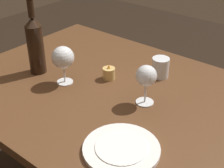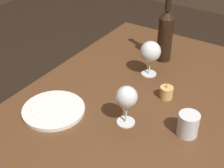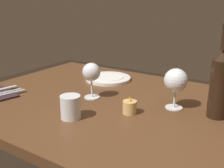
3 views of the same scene
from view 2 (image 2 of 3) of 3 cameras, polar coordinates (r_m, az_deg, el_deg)
The scene contains 7 objects.
dining_table at distance 1.31m, azimuth 4.70°, elevation -6.58°, with size 1.30×0.90×0.74m.
wine_glass_left at distance 1.38m, azimuth 6.79°, elevation 5.61°, with size 0.09×0.09×0.16m.
wine_glass_right at distance 1.09m, azimuth 2.58°, elevation -2.44°, with size 0.08×0.08×0.15m.
wine_bottle at distance 1.50m, azimuth 9.38°, elevation 8.67°, with size 0.07×0.07×0.33m.
water_tumbler at distance 1.12m, azimuth 13.26°, elevation -7.12°, with size 0.07×0.07×0.08m.
votive_candle at distance 1.28m, azimuth 9.57°, elevation -1.52°, with size 0.05×0.05×0.07m.
dinner_plate at distance 1.22m, azimuth -10.26°, elevation -4.48°, with size 0.23×0.23×0.02m.
Camera 2 is at (0.89, 0.45, 1.50)m, focal length 51.84 mm.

